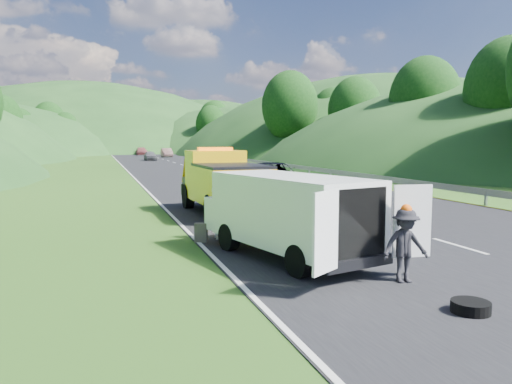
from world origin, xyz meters
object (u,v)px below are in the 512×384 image
object	(u,v)px
tow_truck	(223,182)
worker	(404,283)
passing_suv	(273,192)
spare_tire	(470,314)
white_van	(287,212)
woman	(218,239)
child	(277,243)
suitcase	(201,233)

from	to	relation	value
tow_truck	worker	xyz separation A→B (m)	(1.26, -10.74, -1.31)
passing_suv	spare_tire	bearing A→B (deg)	-94.82
white_van	woman	distance (m)	3.34
woman	spare_tire	bearing A→B (deg)	-159.30
tow_truck	white_van	bearing A→B (deg)	-93.61
tow_truck	child	bearing A→B (deg)	-90.43
woman	passing_suv	distance (m)	13.88
white_van	child	bearing A→B (deg)	62.82
woman	child	bearing A→B (deg)	-124.92
child	spare_tire	bearing A→B (deg)	-56.21
woman	passing_suv	bearing A→B (deg)	-25.10
woman	passing_suv	size ratio (longest dim) A/B	0.26
tow_truck	woman	size ratio (longest dim) A/B	4.01
worker	tow_truck	bearing A→B (deg)	101.27
child	tow_truck	bearing A→B (deg)	114.99
worker	spare_tire	distance (m)	1.95
woman	spare_tire	distance (m)	8.16
suitcase	spare_tire	size ratio (longest dim) A/B	0.87
white_van	passing_suv	world-z (taller)	white_van
tow_truck	spare_tire	distance (m)	12.82
woman	tow_truck	bearing A→B (deg)	-14.06
tow_truck	white_van	distance (m)	7.90
tow_truck	passing_suv	world-z (taller)	tow_truck
suitcase	child	bearing A→B (deg)	-19.30
white_van	passing_suv	xyz separation A→B (m)	(5.12, 15.31, -1.20)
woman	suitcase	distance (m)	0.76
woman	suitcase	bearing A→B (deg)	124.81
spare_tire	passing_suv	size ratio (longest dim) A/B	0.11
suitcase	spare_tire	bearing A→B (deg)	-66.01
white_van	spare_tire	size ratio (longest dim) A/B	9.52
tow_truck	passing_suv	distance (m)	8.95
tow_truck	woman	bearing A→B (deg)	-107.21
tow_truck	worker	size ratio (longest dim) A/B	4.03
child	passing_suv	bearing A→B (deg)	94.63
suitcase	passing_suv	bearing A→B (deg)	61.90
worker	passing_suv	size ratio (longest dim) A/B	0.26
tow_truck	spare_tire	world-z (taller)	tow_truck
white_van	child	distance (m)	2.19
spare_tire	woman	bearing A→B (deg)	109.10
passing_suv	child	bearing A→B (deg)	-104.00
passing_suv	worker	bearing A→B (deg)	-95.91
tow_truck	worker	distance (m)	10.89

